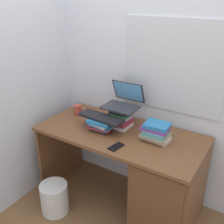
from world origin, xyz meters
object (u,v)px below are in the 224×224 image
(desk, at_px, (156,181))
(book_stack_keyboard_riser, at_px, (102,124))
(book_stack_tall, at_px, (120,117))
(wastebasket, at_px, (54,198))
(mug, at_px, (78,110))
(cell_phone, at_px, (116,147))
(computer_mouse, at_px, (143,135))
(laptop, at_px, (124,101))
(keyboard, at_px, (101,118))
(book_stack_side, at_px, (156,132))

(desk, xyz_separation_m, book_stack_keyboard_riser, (-0.54, -0.02, 0.41))
(book_stack_tall, xyz_separation_m, wastebasket, (-0.38, -0.55, -0.71))
(book_stack_keyboard_riser, distance_m, mug, 0.43)
(book_stack_keyboard_riser, bearing_deg, cell_phone, -34.66)
(wastebasket, bearing_deg, desk, 26.42)
(book_stack_tall, bearing_deg, computer_mouse, -15.32)
(cell_phone, relative_size, wastebasket, 0.46)
(laptop, xyz_separation_m, mug, (-0.49, -0.07, -0.18))
(laptop, bearing_deg, desk, -24.28)
(desk, bearing_deg, laptop, 155.72)
(keyboard, xyz_separation_m, cell_phone, (0.27, -0.18, -0.12))
(cell_phone, xyz_separation_m, wastebasket, (-0.54, -0.20, -0.63))
(laptop, xyz_separation_m, cell_phone, (0.17, -0.41, -0.22))
(computer_mouse, relative_size, mug, 0.91)
(keyboard, height_order, mug, keyboard)
(book_stack_keyboard_riser, relative_size, mug, 2.08)
(laptop, xyz_separation_m, computer_mouse, (0.28, -0.13, -0.21))
(computer_mouse, bearing_deg, cell_phone, -111.73)
(desk, height_order, book_stack_side, book_stack_side)
(computer_mouse, distance_m, mug, 0.77)
(desk, xyz_separation_m, computer_mouse, (-0.17, 0.07, 0.37))
(cell_phone, bearing_deg, computer_mouse, 78.14)
(desk, height_order, cell_phone, cell_phone)
(cell_phone, bearing_deg, desk, 46.42)
(desk, xyz_separation_m, wastebasket, (-0.82, -0.41, -0.27))
(book_stack_tall, relative_size, book_stack_keyboard_riser, 0.92)
(book_stack_side, xyz_separation_m, computer_mouse, (-0.11, -0.00, -0.06))
(book_stack_side, bearing_deg, wastebasket, -147.95)
(book_stack_tall, distance_m, computer_mouse, 0.29)
(cell_phone, bearing_deg, book_stack_keyboard_riser, 155.21)
(wastebasket, bearing_deg, keyboard, 53.84)
(laptop, distance_m, cell_phone, 0.49)
(book_stack_tall, distance_m, cell_phone, 0.39)
(book_stack_tall, xyz_separation_m, mug, (-0.49, -0.01, -0.03))
(desk, bearing_deg, book_stack_keyboard_riser, -177.34)
(desk, xyz_separation_m, book_stack_side, (-0.06, 0.07, 0.42))
(book_stack_keyboard_riser, relative_size, computer_mouse, 2.29)
(book_stack_side, bearing_deg, computer_mouse, -178.51)
(mug, distance_m, wastebasket, 0.87)
(keyboard, relative_size, wastebasket, 1.43)
(desk, xyz_separation_m, cell_phone, (-0.28, -0.20, 0.35))
(book_stack_tall, bearing_deg, desk, -17.68)
(desk, distance_m, laptop, 0.76)
(desk, height_order, book_stack_keyboard_riser, book_stack_keyboard_riser)
(book_stack_keyboard_riser, relative_size, book_stack_side, 1.00)
(book_stack_keyboard_riser, relative_size, wastebasket, 0.81)
(book_stack_side, distance_m, laptop, 0.43)
(cell_phone, distance_m, wastebasket, 0.85)
(book_stack_keyboard_riser, distance_m, computer_mouse, 0.38)
(keyboard, bearing_deg, computer_mouse, 17.68)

